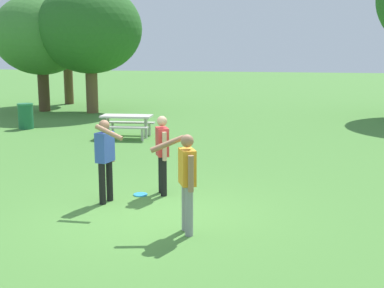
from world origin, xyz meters
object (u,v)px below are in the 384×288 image
at_px(person_thrower, 162,150).
at_px(tree_broad_center, 41,35).
at_px(tree_far_right, 90,29).
at_px(person_catcher, 186,176).
at_px(tree_tall_left, 66,21).
at_px(trash_can_beside_table, 26,116).
at_px(frisbee, 140,195).
at_px(picnic_table_near, 127,121).
at_px(person_bystander, 106,155).

xyz_separation_m(person_thrower, tree_broad_center, (-9.71, 12.54, 2.69)).
bearing_deg(tree_far_right, person_catcher, -60.63).
bearing_deg(person_catcher, person_thrower, 116.16).
height_order(person_catcher, tree_tall_left, tree_tall_left).
bearing_deg(trash_can_beside_table, tree_tall_left, 106.36).
bearing_deg(tree_broad_center, tree_tall_left, 96.25).
relative_size(person_catcher, frisbee, 5.67).
bearing_deg(trash_can_beside_table, picnic_table_near, -12.69).
distance_m(picnic_table_near, tree_tall_left, 12.44).
bearing_deg(person_catcher, trash_can_beside_table, 132.45).
distance_m(picnic_table_near, tree_far_right, 8.06).
xyz_separation_m(person_bystander, trash_can_beside_table, (-6.66, 8.11, -0.48)).
height_order(person_catcher, tree_far_right, tree_far_right).
bearing_deg(person_bystander, tree_tall_left, 118.82).
height_order(person_catcher, picnic_table_near, person_catcher).
xyz_separation_m(picnic_table_near, tree_broad_center, (-6.58, 6.23, 3.07)).
bearing_deg(tree_broad_center, person_catcher, -53.70).
bearing_deg(person_thrower, picnic_table_near, 116.46).
bearing_deg(trash_can_beside_table, tree_broad_center, 112.34).
xyz_separation_m(person_catcher, tree_far_right, (-8.18, 14.54, 2.92)).
height_order(frisbee, tree_far_right, tree_far_right).
distance_m(picnic_table_near, tree_broad_center, 9.56).
height_order(person_catcher, tree_broad_center, tree_broad_center).
height_order(tree_broad_center, tree_far_right, tree_far_right).
height_order(person_bystander, tree_broad_center, tree_broad_center).
bearing_deg(person_catcher, person_bystander, 146.49).
xyz_separation_m(person_catcher, trash_can_beside_table, (-8.59, 9.39, -0.48)).
xyz_separation_m(person_thrower, picnic_table_near, (-3.14, 6.31, -0.38)).
bearing_deg(person_catcher, tree_tall_left, 121.73).
bearing_deg(tree_tall_left, person_bystander, -61.18).
relative_size(picnic_table_near, tree_far_right, 0.31).
bearing_deg(trash_can_beside_table, person_catcher, -47.55).
height_order(picnic_table_near, tree_far_right, tree_far_right).
distance_m(person_catcher, tree_far_right, 16.94).
relative_size(person_bystander, frisbee, 5.67).
bearing_deg(person_thrower, tree_far_right, 119.89).
xyz_separation_m(picnic_table_near, tree_tall_left, (-6.94, 9.56, 3.90)).
bearing_deg(picnic_table_near, tree_tall_left, 125.97).
height_order(person_thrower, tree_tall_left, tree_tall_left).
distance_m(frisbee, tree_broad_center, 16.16).
distance_m(person_bystander, trash_can_beside_table, 10.51).
height_order(person_thrower, frisbee, person_thrower).
height_order(trash_can_beside_table, tree_far_right, tree_far_right).
distance_m(picnic_table_near, trash_can_beside_table, 4.54).
distance_m(person_thrower, tree_broad_center, 16.08).
bearing_deg(tree_far_right, tree_tall_left, 130.53).
distance_m(person_catcher, person_bystander, 2.31).
xyz_separation_m(tree_broad_center, tree_far_right, (2.55, -0.08, 0.25)).
height_order(picnic_table_near, tree_tall_left, tree_tall_left).
bearing_deg(person_bystander, frisbee, 52.37).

